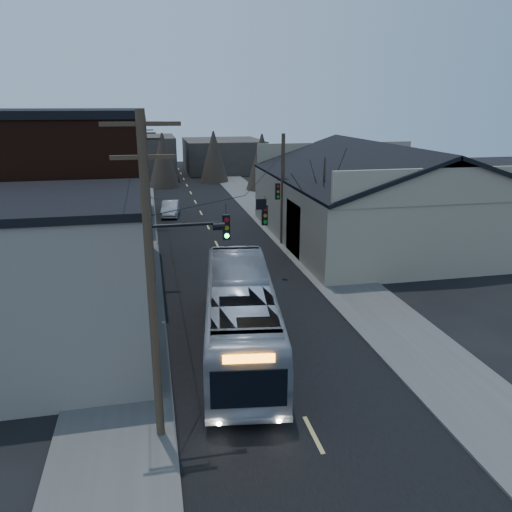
# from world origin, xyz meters

# --- Properties ---
(ground) EXTENTS (160.00, 160.00, 0.00)m
(ground) POSITION_xyz_m (0.00, 0.00, 0.00)
(ground) COLOR black
(ground) RESTS_ON ground
(road_surface) EXTENTS (9.00, 110.00, 0.02)m
(road_surface) POSITION_xyz_m (0.00, 30.00, 0.01)
(road_surface) COLOR black
(road_surface) RESTS_ON ground
(sidewalk_left) EXTENTS (4.00, 110.00, 0.12)m
(sidewalk_left) POSITION_xyz_m (-6.50, 30.00, 0.06)
(sidewalk_left) COLOR #474744
(sidewalk_left) RESTS_ON ground
(sidewalk_right) EXTENTS (4.00, 110.00, 0.12)m
(sidewalk_right) POSITION_xyz_m (6.50, 30.00, 0.06)
(sidewalk_right) COLOR #474744
(sidewalk_right) RESTS_ON ground
(building_clapboard) EXTENTS (8.00, 8.00, 7.00)m
(building_clapboard) POSITION_xyz_m (-9.00, 9.00, 3.50)
(building_clapboard) COLOR slate
(building_clapboard) RESTS_ON ground
(building_brick) EXTENTS (10.00, 12.00, 10.00)m
(building_brick) POSITION_xyz_m (-10.00, 20.00, 5.00)
(building_brick) COLOR black
(building_brick) RESTS_ON ground
(building_left_far) EXTENTS (9.00, 14.00, 7.00)m
(building_left_far) POSITION_xyz_m (-9.50, 36.00, 3.50)
(building_left_far) COLOR #312D27
(building_left_far) RESTS_ON ground
(warehouse) EXTENTS (16.16, 20.60, 7.73)m
(warehouse) POSITION_xyz_m (13.00, 25.00, 2.70)
(warehouse) COLOR gray
(warehouse) RESTS_ON ground
(building_far_left) EXTENTS (10.00, 12.00, 6.00)m
(building_far_left) POSITION_xyz_m (-6.00, 65.00, 3.00)
(building_far_left) COLOR #312D27
(building_far_left) RESTS_ON ground
(building_far_right) EXTENTS (12.00, 14.00, 5.00)m
(building_far_right) POSITION_xyz_m (7.00, 70.00, 2.50)
(building_far_right) COLOR #312D27
(building_far_right) RESTS_ON ground
(bare_tree) EXTENTS (0.40, 0.40, 7.20)m
(bare_tree) POSITION_xyz_m (6.50, 20.00, 3.60)
(bare_tree) COLOR black
(bare_tree) RESTS_ON ground
(utility_lines) EXTENTS (11.24, 45.28, 10.50)m
(utility_lines) POSITION_xyz_m (-3.11, 24.14, 4.95)
(utility_lines) COLOR #382B1E
(utility_lines) RESTS_ON ground
(bus) EXTENTS (4.55, 12.69, 3.46)m
(bus) POSITION_xyz_m (-1.29, 8.47, 1.73)
(bus) COLOR #9DA0A8
(bus) RESTS_ON ground
(parked_car) EXTENTS (2.04, 4.56, 1.45)m
(parked_car) POSITION_xyz_m (-3.05, 37.30, 0.73)
(parked_car) COLOR #A5A8AD
(parked_car) RESTS_ON ground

